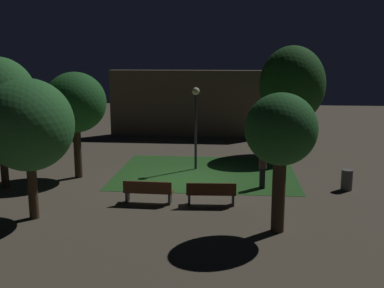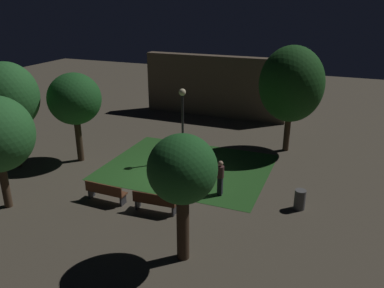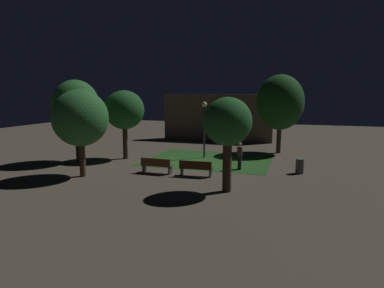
% 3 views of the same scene
% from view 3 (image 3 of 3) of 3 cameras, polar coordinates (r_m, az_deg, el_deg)
% --- Properties ---
extents(ground_plane, '(60.00, 60.00, 0.00)m').
position_cam_3_polar(ground_plane, '(21.66, 0.11, -3.36)').
color(ground_plane, '#4C4438').
extents(grass_lawn, '(8.18, 6.53, 0.01)m').
position_cam_3_polar(grass_lawn, '(22.90, 2.88, -2.69)').
color(grass_lawn, '#23511E').
rests_on(grass_lawn, ground).
extents(bench_back_row, '(1.81, 0.53, 0.88)m').
position_cam_3_polar(bench_back_row, '(19.14, -6.02, -3.54)').
color(bench_back_row, brown).
rests_on(bench_back_row, ground).
extents(bench_by_lamp, '(1.82, 0.58, 0.88)m').
position_cam_3_polar(bench_by_lamp, '(18.35, 0.65, -4.03)').
color(bench_by_lamp, '#422314').
rests_on(bench_by_lamp, ground).
extents(tree_lawn_side, '(2.68, 2.68, 4.67)m').
position_cam_3_polar(tree_lawn_side, '(23.40, -11.35, 5.59)').
color(tree_lawn_side, '#38281C').
rests_on(tree_lawn_side, ground).
extents(tree_tall_center, '(2.99, 2.99, 5.34)m').
position_cam_3_polar(tree_tall_center, '(23.18, -18.99, 6.06)').
color(tree_tall_center, '#38281C').
rests_on(tree_tall_center, ground).
extents(tree_near_wall, '(3.46, 3.46, 5.84)m').
position_cam_3_polar(tree_near_wall, '(25.99, 14.66, 6.78)').
color(tree_near_wall, '#423021').
rests_on(tree_near_wall, ground).
extents(tree_right_canopy, '(2.18, 2.18, 4.33)m').
position_cam_3_polar(tree_right_canopy, '(15.22, 6.05, 3.51)').
color(tree_right_canopy, '#38281C').
rests_on(tree_right_canopy, ground).
extents(tree_back_left, '(2.96, 2.96, 4.69)m').
position_cam_3_polar(tree_back_left, '(18.94, -18.33, 4.13)').
color(tree_back_left, '#423021').
rests_on(tree_back_left, ground).
extents(lamp_post_plaza_west, '(0.36, 0.36, 3.89)m').
position_cam_3_polar(lamp_post_plaza_west, '(23.30, 2.09, 4.21)').
color(lamp_post_plaza_west, black).
rests_on(lamp_post_plaza_west, ground).
extents(trash_bin, '(0.45, 0.45, 0.84)m').
position_cam_3_polar(trash_bin, '(19.96, 17.72, -3.58)').
color(trash_bin, '#4C4C4C').
rests_on(trash_bin, ground).
extents(pedestrian, '(0.32, 0.32, 1.61)m').
position_cam_3_polar(pedestrian, '(20.10, 8.05, -1.92)').
color(pedestrian, black).
rests_on(pedestrian, ground).
extents(building_wall_backdrop, '(10.36, 0.80, 4.34)m').
position_cam_3_polar(building_wall_backdrop, '(32.03, 4.25, 4.46)').
color(building_wall_backdrop, brown).
rests_on(building_wall_backdrop, ground).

